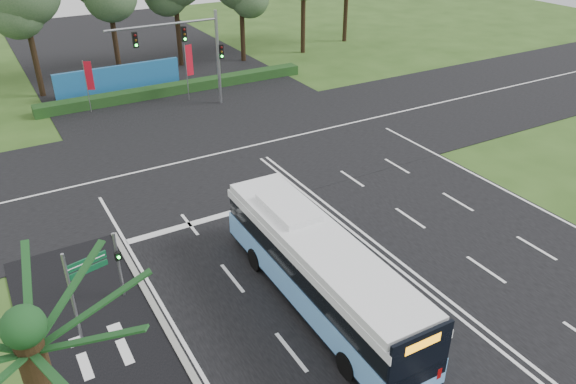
% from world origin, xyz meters
% --- Properties ---
extents(ground, '(120.00, 120.00, 0.00)m').
position_xyz_m(ground, '(0.00, 0.00, 0.00)').
color(ground, '#2B4918').
rests_on(ground, ground).
extents(road_main, '(20.00, 120.00, 0.04)m').
position_xyz_m(road_main, '(0.00, 0.00, 0.02)').
color(road_main, black).
rests_on(road_main, ground).
extents(road_cross, '(120.00, 14.00, 0.05)m').
position_xyz_m(road_cross, '(0.00, 12.00, 0.03)').
color(road_cross, black).
rests_on(road_cross, ground).
extents(bike_path, '(5.00, 18.00, 0.06)m').
position_xyz_m(bike_path, '(-12.50, -3.00, 0.03)').
color(bike_path, black).
rests_on(bike_path, ground).
extents(kerb_strip, '(0.25, 18.00, 0.12)m').
position_xyz_m(kerb_strip, '(-10.10, -3.00, 0.06)').
color(kerb_strip, gray).
rests_on(kerb_strip, ground).
extents(city_bus, '(2.69, 11.80, 3.38)m').
position_xyz_m(city_bus, '(-4.30, -3.21, 1.70)').
color(city_bus, '#69ADF4').
rests_on(city_bus, ground).
extents(pedestrian_signal, '(0.27, 0.40, 3.06)m').
position_xyz_m(pedestrian_signal, '(-10.93, 1.17, 1.67)').
color(pedestrian_signal, gray).
rests_on(pedestrian_signal, ground).
extents(street_sign, '(1.51, 0.43, 3.95)m').
position_xyz_m(street_sign, '(-12.68, -0.58, 2.49)').
color(street_sign, gray).
rests_on(street_sign, ground).
extents(banner_flag_left, '(0.54, 0.27, 3.92)m').
position_xyz_m(banner_flag_left, '(-6.95, 23.40, 2.58)').
color(banner_flag_left, gray).
rests_on(banner_flag_left, ground).
extents(banner_flag_mid, '(0.64, 0.19, 4.39)m').
position_xyz_m(banner_flag_mid, '(0.35, 22.42, 2.87)').
color(banner_flag_mid, gray).
rests_on(banner_flag_mid, ground).
extents(palm_tree, '(3.20, 3.20, 7.65)m').
position_xyz_m(palm_tree, '(-14.50, -8.00, 6.44)').
color(palm_tree, '#382614').
rests_on(palm_tree, ground).
extents(traffic_light_gantry, '(8.41, 0.28, 7.00)m').
position_xyz_m(traffic_light_gantry, '(0.21, 20.50, 4.66)').
color(traffic_light_gantry, gray).
rests_on(traffic_light_gantry, ground).
extents(hedge, '(22.00, 1.20, 0.80)m').
position_xyz_m(hedge, '(0.00, 24.50, 0.40)').
color(hedge, '#183A15').
rests_on(hedge, ground).
extents(blue_hoarding, '(10.00, 0.30, 2.20)m').
position_xyz_m(blue_hoarding, '(-4.00, 27.00, 1.10)').
color(blue_hoarding, '#1C609C').
rests_on(blue_hoarding, ground).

